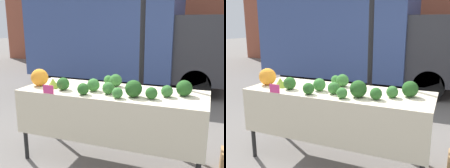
{
  "view_description": "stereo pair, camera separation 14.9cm",
  "coord_description": "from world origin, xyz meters",
  "views": [
    {
      "loc": [
        1.06,
        -2.8,
        1.7
      ],
      "look_at": [
        0.0,
        0.0,
        0.99
      ],
      "focal_mm": 42.0,
      "sensor_mm": 36.0,
      "label": 1
    },
    {
      "loc": [
        1.2,
        -2.74,
        1.7
      ],
      "look_at": [
        0.0,
        0.0,
        0.99
      ],
      "focal_mm": 42.0,
      "sensor_mm": 36.0,
      "label": 2
    }
  ],
  "objects": [
    {
      "name": "broccoli_head_5",
      "position": [
        0.17,
        -0.28,
        0.97
      ],
      "size": [
        0.12,
        0.12,
        0.12
      ],
      "color": "#387533",
      "rests_on": "market_table"
    },
    {
      "name": "parked_truck",
      "position": [
        -1.21,
        4.14,
        1.31
      ],
      "size": [
        5.22,
        2.28,
        2.45
      ],
      "color": "#384C84",
      "rests_on": "ground_plane"
    },
    {
      "name": "broccoli_head_3",
      "position": [
        -0.24,
        -0.28,
        0.98
      ],
      "size": [
        0.13,
        0.13,
        0.13
      ],
      "color": "#285B23",
      "rests_on": "market_table"
    },
    {
      "name": "romanesco_head",
      "position": [
        -0.73,
        -0.13,
        0.97
      ],
      "size": [
        0.15,
        0.15,
        0.12
      ],
      "color": "#93B238",
      "rests_on": "market_table"
    },
    {
      "name": "broccoli_head_10",
      "position": [
        0.01,
        -0.16,
        0.98
      ],
      "size": [
        0.14,
        0.14,
        0.14
      ],
      "color": "#336B2D",
      "rests_on": "market_table"
    },
    {
      "name": "broccoli_head_0",
      "position": [
        -0.2,
        -0.1,
        0.99
      ],
      "size": [
        0.15,
        0.15,
        0.15
      ],
      "color": "#387533",
      "rests_on": "market_table"
    },
    {
      "name": "broccoli_head_6",
      "position": [
        -0.55,
        -0.18,
        0.99
      ],
      "size": [
        0.15,
        0.15,
        0.15
      ],
      "color": "#285B23",
      "rests_on": "market_table"
    },
    {
      "name": "broccoli_head_1",
      "position": [
        0.82,
        0.07,
        1.0
      ],
      "size": [
        0.17,
        0.17,
        0.17
      ],
      "color": "#23511E",
      "rests_on": "market_table"
    },
    {
      "name": "broccoli_head_2",
      "position": [
        -0.15,
        0.28,
        0.97
      ],
      "size": [
        0.12,
        0.12,
        0.12
      ],
      "color": "#387533",
      "rests_on": "market_table"
    },
    {
      "name": "price_sign",
      "position": [
        -0.63,
        -0.38,
        0.96
      ],
      "size": [
        0.14,
        0.01,
        0.1
      ],
      "color": "#E53D84",
      "rests_on": "market_table"
    },
    {
      "name": "broccoli_head_8",
      "position": [
        0.31,
        -0.17,
        1.01
      ],
      "size": [
        0.19,
        0.19,
        0.19
      ],
      "color": "#23511E",
      "rests_on": "market_table"
    },
    {
      "name": "broccoli_head_4",
      "position": [
        0.51,
        -0.18,
        0.98
      ],
      "size": [
        0.13,
        0.13,
        0.13
      ],
      "color": "#285B23",
      "rests_on": "market_table"
    },
    {
      "name": "tent_pole",
      "position": [
        0.16,
        0.76,
        1.23
      ],
      "size": [
        0.07,
        0.07,
        2.46
      ],
      "color": "black",
      "rests_on": "ground_plane"
    },
    {
      "name": "orange_cauliflower",
      "position": [
        -0.94,
        -0.1,
        1.02
      ],
      "size": [
        0.22,
        0.22,
        0.22
      ],
      "color": "orange",
      "rests_on": "market_table"
    },
    {
      "name": "market_table",
      "position": [
        0.0,
        -0.07,
        0.8
      ],
      "size": [
        2.19,
        0.78,
        0.91
      ],
      "color": "beige",
      "rests_on": "ground_plane"
    },
    {
      "name": "broccoli_head_7",
      "position": [
        0.65,
        -0.04,
        0.98
      ],
      "size": [
        0.13,
        0.13,
        0.13
      ],
      "color": "#336B2D",
      "rests_on": "market_table"
    },
    {
      "name": "broccoli_head_9",
      "position": [
        -0.03,
        0.21,
        0.99
      ],
      "size": [
        0.16,
        0.16,
        0.16
      ],
      "color": "#336B2D",
      "rests_on": "market_table"
    },
    {
      "name": "ground_plane",
      "position": [
        0.0,
        0.0,
        0.0
      ],
      "size": [
        40.0,
        40.0,
        0.0
      ],
      "primitive_type": "plane",
      "color": "slate"
    }
  ]
}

